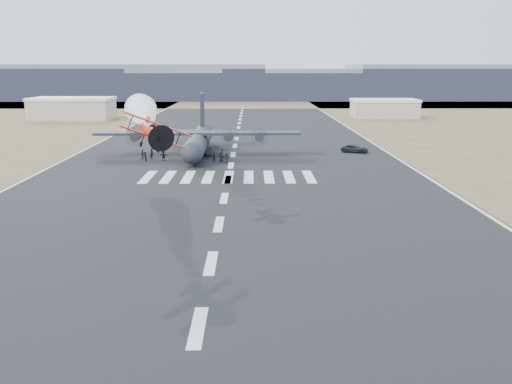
{
  "coord_description": "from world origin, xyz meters",
  "views": [
    {
      "loc": [
        3.38,
        -33.24,
        16.07
      ],
      "look_at": [
        3.85,
        21.42,
        4.0
      ],
      "focal_mm": 40.0,
      "sensor_mm": 36.0,
      "label": 1
    }
  ],
  "objects_px": {
    "hangar_left": "(72,108)",
    "crew_d": "(142,154)",
    "crew_a": "(222,153)",
    "crew_g": "(214,157)",
    "transport_aircraft": "(199,140)",
    "support_vehicle": "(355,149)",
    "crew_h": "(145,157)",
    "crew_b": "(152,154)",
    "crew_e": "(221,157)",
    "crew_f": "(163,156)",
    "aerobatic_biplane": "(152,132)",
    "crew_c": "(227,158)",
    "hangar_right": "(384,108)"
  },
  "relations": [
    {
      "from": "hangar_left",
      "to": "crew_e",
      "type": "distance_m",
      "value": 95.38
    },
    {
      "from": "support_vehicle",
      "to": "crew_d",
      "type": "relative_size",
      "value": 3.15
    },
    {
      "from": "crew_f",
      "to": "crew_h",
      "type": "relative_size",
      "value": 1.15
    },
    {
      "from": "crew_a",
      "to": "crew_b",
      "type": "distance_m",
      "value": 12.38
    },
    {
      "from": "crew_b",
      "to": "crew_e",
      "type": "height_order",
      "value": "crew_b"
    },
    {
      "from": "crew_e",
      "to": "crew_f",
      "type": "relative_size",
      "value": 0.94
    },
    {
      "from": "hangar_right",
      "to": "crew_g",
      "type": "xyz_separation_m",
      "value": [
        -48.97,
        -86.76,
        -2.09
      ]
    },
    {
      "from": "aerobatic_biplane",
      "to": "crew_d",
      "type": "bearing_deg",
      "value": 89.12
    },
    {
      "from": "hangar_left",
      "to": "aerobatic_biplane",
      "type": "height_order",
      "value": "aerobatic_biplane"
    },
    {
      "from": "crew_b",
      "to": "crew_c",
      "type": "relative_size",
      "value": 1.08
    },
    {
      "from": "crew_f",
      "to": "hangar_right",
      "type": "bearing_deg",
      "value": -94.45
    },
    {
      "from": "crew_a",
      "to": "crew_b",
      "type": "relative_size",
      "value": 0.91
    },
    {
      "from": "crew_a",
      "to": "crew_g",
      "type": "relative_size",
      "value": 0.94
    },
    {
      "from": "aerobatic_biplane",
      "to": "crew_e",
      "type": "bearing_deg",
      "value": 71.64
    },
    {
      "from": "aerobatic_biplane",
      "to": "crew_g",
      "type": "height_order",
      "value": "aerobatic_biplane"
    },
    {
      "from": "hangar_left",
      "to": "transport_aircraft",
      "type": "height_order",
      "value": "transport_aircraft"
    },
    {
      "from": "crew_g",
      "to": "crew_h",
      "type": "height_order",
      "value": "crew_g"
    },
    {
      "from": "crew_c",
      "to": "hangar_left",
      "type": "bearing_deg",
      "value": 134.01
    },
    {
      "from": "crew_g",
      "to": "crew_h",
      "type": "relative_size",
      "value": 1.12
    },
    {
      "from": "support_vehicle",
      "to": "crew_g",
      "type": "bearing_deg",
      "value": 135.05
    },
    {
      "from": "hangar_left",
      "to": "crew_f",
      "type": "distance_m",
      "value": 89.73
    },
    {
      "from": "hangar_left",
      "to": "aerobatic_biplane",
      "type": "xyz_separation_m",
      "value": [
        46.07,
        -124.63,
        6.66
      ]
    },
    {
      "from": "crew_a",
      "to": "crew_g",
      "type": "height_order",
      "value": "crew_g"
    },
    {
      "from": "transport_aircraft",
      "to": "crew_c",
      "type": "xyz_separation_m",
      "value": [
        5.52,
        -9.25,
        -1.91
      ]
    },
    {
      "from": "crew_h",
      "to": "support_vehicle",
      "type": "bearing_deg",
      "value": 105.4
    },
    {
      "from": "support_vehicle",
      "to": "crew_c",
      "type": "distance_m",
      "value": 26.71
    },
    {
      "from": "transport_aircraft",
      "to": "support_vehicle",
      "type": "relative_size",
      "value": 7.24
    },
    {
      "from": "transport_aircraft",
      "to": "hangar_left",
      "type": "bearing_deg",
      "value": 121.42
    },
    {
      "from": "support_vehicle",
      "to": "crew_b",
      "type": "distance_m",
      "value": 38.15
    },
    {
      "from": "hangar_left",
      "to": "crew_d",
      "type": "bearing_deg",
      "value": -65.14
    },
    {
      "from": "crew_c",
      "to": "crew_g",
      "type": "relative_size",
      "value": 0.95
    },
    {
      "from": "transport_aircraft",
      "to": "crew_d",
      "type": "distance_m",
      "value": 10.99
    },
    {
      "from": "hangar_right",
      "to": "transport_aircraft",
      "type": "relative_size",
      "value": 0.55
    },
    {
      "from": "aerobatic_biplane",
      "to": "crew_g",
      "type": "bearing_deg",
      "value": 73.07
    },
    {
      "from": "crew_b",
      "to": "crew_e",
      "type": "xyz_separation_m",
      "value": [
        12.38,
        -3.17,
        -0.06
      ]
    },
    {
      "from": "crew_d",
      "to": "crew_f",
      "type": "distance_m",
      "value": 4.8
    },
    {
      "from": "aerobatic_biplane",
      "to": "hangar_right",
      "type": "bearing_deg",
      "value": 55.19
    },
    {
      "from": "hangar_right",
      "to": "crew_b",
      "type": "xyz_separation_m",
      "value": [
        -60.21,
        -82.9,
        -2.06
      ]
    },
    {
      "from": "hangar_left",
      "to": "crew_a",
      "type": "height_order",
      "value": "hangar_left"
    },
    {
      "from": "hangar_right",
      "to": "crew_e",
      "type": "height_order",
      "value": "hangar_right"
    },
    {
      "from": "crew_b",
      "to": "crew_c",
      "type": "bearing_deg",
      "value": -73.75
    },
    {
      "from": "transport_aircraft",
      "to": "crew_g",
      "type": "xyz_separation_m",
      "value": [
        3.39,
        -8.93,
        -1.87
      ]
    },
    {
      "from": "support_vehicle",
      "to": "crew_b",
      "type": "height_order",
      "value": "crew_b"
    },
    {
      "from": "crew_f",
      "to": "crew_g",
      "type": "distance_m",
      "value": 9.04
    },
    {
      "from": "support_vehicle",
      "to": "crew_f",
      "type": "relative_size",
      "value": 2.73
    },
    {
      "from": "crew_b",
      "to": "crew_h",
      "type": "height_order",
      "value": "crew_b"
    },
    {
      "from": "crew_d",
      "to": "aerobatic_biplane",
      "type": "bearing_deg",
      "value": -18.35
    },
    {
      "from": "crew_g",
      "to": "support_vehicle",
      "type": "bearing_deg",
      "value": -127.07
    },
    {
      "from": "crew_c",
      "to": "crew_h",
      "type": "height_order",
      "value": "crew_c"
    },
    {
      "from": "crew_g",
      "to": "hangar_left",
      "type": "bearing_deg",
      "value": -29.57
    }
  ]
}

